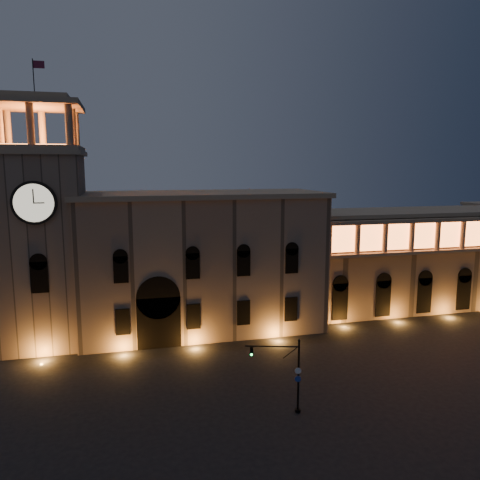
{
  "coord_description": "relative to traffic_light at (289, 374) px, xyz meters",
  "views": [
    {
      "loc": [
        -11.34,
        -36.18,
        20.66
      ],
      "look_at": [
        1.58,
        16.0,
        12.3
      ],
      "focal_mm": 35.0,
      "sensor_mm": 36.0,
      "label": 1
    }
  ],
  "objects": [
    {
      "name": "traffic_light",
      "position": [
        0.0,
        0.0,
        0.0
      ],
      "size": [
        4.58,
        1.57,
        6.51
      ],
      "rotation": [
        0.0,
        0.0,
        -0.29
      ],
      "color": "black",
      "rests_on": "ground"
    },
    {
      "name": "government_building",
      "position": [
        -3.68,
        23.0,
        5.35
      ],
      "size": [
        30.8,
        12.8,
        17.6
      ],
      "color": "#836955",
      "rests_on": "ground"
    },
    {
      "name": "colonnade_wing",
      "position": [
        30.39,
        24.99,
        3.91
      ],
      "size": [
        40.6,
        11.5,
        14.5
      ],
      "color": "#7E6450",
      "rests_on": "ground"
    },
    {
      "name": "clock_tower",
      "position": [
        -22.11,
        22.05,
        9.08
      ],
      "size": [
        9.8,
        9.8,
        32.4
      ],
      "color": "#836955",
      "rests_on": "ground"
    },
    {
      "name": "ground",
      "position": [
        -1.61,
        1.07,
        -3.42
      ],
      "size": [
        160.0,
        160.0,
        0.0
      ],
      "primitive_type": "plane",
      "color": "black",
      "rests_on": "ground"
    }
  ]
}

